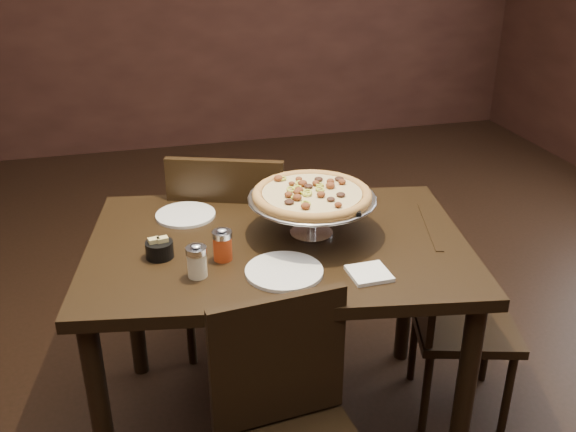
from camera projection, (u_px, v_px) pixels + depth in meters
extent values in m
cube|color=black|center=(286.00, 422.00, 2.59)|extent=(6.00, 7.00, 0.02)
cube|color=black|center=(278.00, 246.00, 2.24)|extent=(1.44, 1.09, 0.04)
cylinder|color=black|center=(102.00, 422.00, 2.04)|extent=(0.07, 0.07, 0.78)
cylinder|color=black|center=(464.00, 400.00, 2.13)|extent=(0.07, 0.07, 0.78)
cylinder|color=black|center=(133.00, 296.00, 2.71)|extent=(0.07, 0.07, 0.78)
cylinder|color=black|center=(407.00, 284.00, 2.80)|extent=(0.07, 0.07, 0.78)
cylinder|color=silver|center=(311.00, 233.00, 2.28)|extent=(0.15, 0.15, 0.01)
cylinder|color=silver|center=(312.00, 217.00, 2.25)|extent=(0.03, 0.03, 0.12)
cylinder|color=silver|center=(312.00, 200.00, 2.22)|extent=(0.11, 0.11, 0.01)
cylinder|color=#A1A1A6|center=(312.00, 198.00, 2.22)|extent=(0.44, 0.44, 0.01)
torus|color=#A1A1A6|center=(312.00, 198.00, 2.22)|extent=(0.45, 0.45, 0.01)
cylinder|color=#A26430|center=(312.00, 196.00, 2.21)|extent=(0.40, 0.40, 0.01)
torus|color=#A26430|center=(312.00, 194.00, 2.21)|extent=(0.42, 0.42, 0.04)
cylinder|color=tan|center=(312.00, 193.00, 2.21)|extent=(0.35, 0.35, 0.01)
cylinder|color=#F1E6BB|center=(197.00, 265.00, 2.00)|extent=(0.06, 0.06, 0.08)
cylinder|color=silver|center=(196.00, 250.00, 1.98)|extent=(0.07, 0.07, 0.02)
ellipsoid|color=silver|center=(196.00, 246.00, 1.97)|extent=(0.03, 0.03, 0.01)
cylinder|color=maroon|center=(223.00, 248.00, 2.10)|extent=(0.06, 0.06, 0.08)
cylinder|color=silver|center=(222.00, 234.00, 2.07)|extent=(0.07, 0.07, 0.02)
ellipsoid|color=silver|center=(222.00, 230.00, 2.07)|extent=(0.04, 0.04, 0.01)
cylinder|color=black|center=(160.00, 249.00, 2.11)|extent=(0.09, 0.09, 0.06)
cube|color=#CFBE77|center=(154.00, 247.00, 2.11)|extent=(0.04, 0.03, 0.06)
cube|color=#CFBE77|center=(163.00, 246.00, 2.11)|extent=(0.04, 0.03, 0.06)
cube|color=white|center=(369.00, 273.00, 2.02)|extent=(0.13, 0.13, 0.01)
cylinder|color=white|center=(186.00, 215.00, 2.41)|extent=(0.22, 0.22, 0.01)
cylinder|color=white|center=(284.00, 271.00, 2.03)|extent=(0.25, 0.25, 0.01)
cone|color=silver|center=(358.00, 209.00, 2.12)|extent=(0.13, 0.13, 0.00)
cylinder|color=black|center=(358.00, 209.00, 2.12)|extent=(0.05, 0.12, 0.02)
cube|color=black|center=(237.00, 253.00, 2.87)|extent=(0.60, 0.60, 0.04)
cube|color=black|center=(226.00, 217.00, 2.56)|extent=(0.45, 0.19, 0.49)
cylinder|color=black|center=(284.00, 281.00, 3.13)|extent=(0.04, 0.04, 0.45)
cylinder|color=black|center=(208.00, 277.00, 3.16)|extent=(0.04, 0.04, 0.45)
cylinder|color=black|center=(275.00, 325.00, 2.79)|extent=(0.04, 0.04, 0.45)
cylinder|color=black|center=(190.00, 320.00, 2.83)|extent=(0.04, 0.04, 0.45)
cube|color=black|center=(278.00, 360.00, 1.87)|extent=(0.41, 0.07, 0.43)
cube|color=black|center=(464.00, 325.00, 2.51)|extent=(0.48, 0.48, 0.04)
cube|color=black|center=(425.00, 274.00, 2.42)|extent=(0.13, 0.38, 0.40)
cylinder|color=black|center=(508.00, 394.00, 2.45)|extent=(0.03, 0.03, 0.38)
cylinder|color=black|center=(487.00, 344.00, 2.74)|extent=(0.03, 0.03, 0.38)
cylinder|color=black|center=(426.00, 392.00, 2.46)|extent=(0.03, 0.03, 0.38)
cylinder|color=black|center=(414.00, 343.00, 2.74)|extent=(0.03, 0.03, 0.38)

